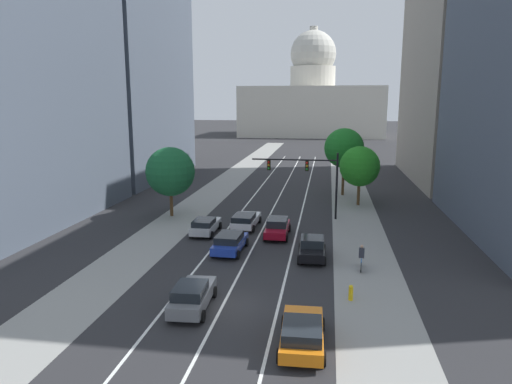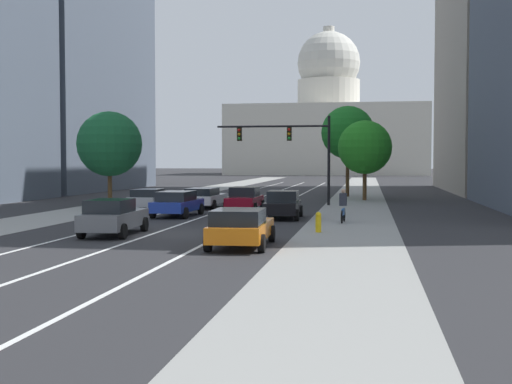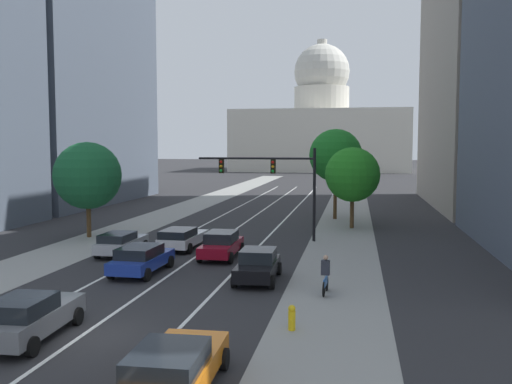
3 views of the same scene
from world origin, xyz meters
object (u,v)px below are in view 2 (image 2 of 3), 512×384
object	(u,v)px
car_crimson	(245,199)
car_silver	(150,199)
car_gray	(113,217)
capitol_building	(328,129)
cyclist	(343,206)
car_white	(205,197)
street_tree_mid_right	(365,147)
traffic_signal_mast	(292,143)
street_tree_near_left	(109,144)
car_black	(283,205)
car_blue	(177,203)
car_orange	(241,227)
street_tree_near_right	(348,133)
fire_hydrant	(318,222)

from	to	relation	value
car_crimson	car_silver	size ratio (longest dim) A/B	1.04
car_crimson	car_gray	xyz separation A→B (m)	(-3.03, -14.47, 0.01)
capitol_building	cyclist	size ratio (longest dim) A/B	25.29
car_white	street_tree_mid_right	distance (m)	15.45
street_tree_mid_right	cyclist	bearing A→B (deg)	-92.79
traffic_signal_mast	street_tree_near_left	xyz separation A→B (m)	(-13.18, -1.09, -0.06)
capitol_building	car_black	distance (m)	121.81
car_silver	street_tree_near_left	world-z (taller)	street_tree_near_left
car_gray	car_crimson	bearing A→B (deg)	-14.45
car_silver	cyclist	size ratio (longest dim) A/B	2.56
capitol_building	car_gray	bearing A→B (deg)	-90.66
car_blue	street_tree_mid_right	size ratio (longest dim) A/B	0.72
capitol_building	street_tree_near_left	distance (m)	111.42
capitol_building	car_black	xyz separation A→B (m)	(4.55, -121.35, -9.59)
car_white	car_orange	bearing A→B (deg)	-160.77
traffic_signal_mast	cyclist	xyz separation A→B (m)	(4.11, -13.43, -3.57)
car_white	cyclist	bearing A→B (deg)	-131.89
car_orange	street_tree_near_right	world-z (taller)	street_tree_near_right
fire_hydrant	capitol_building	bearing A→B (deg)	93.11
car_black	street_tree_near_right	size ratio (longest dim) A/B	0.53
car_blue	car_black	bearing A→B (deg)	-92.39
cyclist	car_crimson	bearing A→B (deg)	46.85
car_white	car_black	xyz separation A→B (m)	(6.08, -7.22, 0.03)
capitol_building	traffic_signal_mast	distance (m)	109.99
street_tree_near_left	cyclist	bearing A→B (deg)	-35.50
traffic_signal_mast	street_tree_near_left	bearing A→B (deg)	-175.26
car_orange	car_blue	distance (m)	14.32
car_crimson	street_tree_near_right	distance (m)	19.87
car_crimson	car_white	bearing A→B (deg)	54.48
street_tree_near_right	street_tree_mid_right	world-z (taller)	street_tree_near_right
car_black	car_silver	distance (m)	10.31
car_black	cyclist	distance (m)	3.80
cyclist	street_tree_near_right	distance (m)	25.75
car_blue	cyclist	distance (m)	9.67
car_orange	traffic_signal_mast	distance (m)	24.38
capitol_building	car_gray	distance (m)	131.09
car_orange	car_blue	size ratio (longest dim) A/B	1.02
car_crimson	car_silver	world-z (taller)	car_crimson
capitol_building	traffic_signal_mast	world-z (taller)	capitol_building
capitol_building	street_tree_near_left	world-z (taller)	capitol_building
car_crimson	car_blue	size ratio (longest dim) A/B	0.99
car_black	car_white	bearing A→B (deg)	38.58
car_white	fire_hydrant	xyz separation A→B (m)	(8.50, -14.10, -0.27)
car_crimson	car_black	distance (m)	5.92
car_orange	car_gray	distance (m)	6.82
capitol_building	street_tree_mid_right	xyz separation A→B (m)	(8.84, -103.21, -6.16)
car_white	street_tree_near_left	size ratio (longest dim) A/B	0.70
car_crimson	car_black	xyz separation A→B (m)	(3.03, -5.08, -0.01)
car_crimson	traffic_signal_mast	size ratio (longest dim) A/B	0.56
car_crimson	car_gray	distance (m)	14.78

